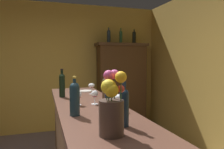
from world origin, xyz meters
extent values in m
cube|color=gold|center=(0.00, 2.97, 1.33)|extent=(5.32, 0.12, 2.66)
cube|color=brown|center=(0.58, 0.34, 1.04)|extent=(0.62, 2.56, 0.05)
cube|color=#4F3219|center=(1.77, 2.67, 0.92)|extent=(1.03, 0.35, 1.84)
cube|color=#4B321E|center=(1.77, 2.67, 1.81)|extent=(1.11, 0.41, 0.06)
cylinder|color=#42311E|center=(0.80, 0.53, 1.16)|extent=(0.07, 0.07, 0.20)
sphere|color=#42311E|center=(0.80, 0.53, 1.26)|extent=(0.07, 0.07, 0.07)
cylinder|color=#42311E|center=(0.80, 0.53, 1.30)|extent=(0.03, 0.03, 0.07)
cylinder|color=black|center=(0.80, 0.53, 1.34)|extent=(0.03, 0.03, 0.02)
cylinder|color=#172131|center=(0.77, 0.31, 1.17)|extent=(0.08, 0.08, 0.21)
sphere|color=#172131|center=(0.77, 0.31, 1.28)|extent=(0.08, 0.08, 0.08)
cylinder|color=#172131|center=(0.77, 0.31, 1.32)|extent=(0.03, 0.03, 0.09)
cylinder|color=black|center=(0.77, 0.31, 1.37)|extent=(0.03, 0.03, 0.02)
cylinder|color=black|center=(0.37, 0.86, 1.18)|extent=(0.07, 0.07, 0.24)
sphere|color=black|center=(0.37, 0.86, 1.30)|extent=(0.07, 0.07, 0.07)
cylinder|color=black|center=(0.37, 0.86, 1.34)|extent=(0.03, 0.03, 0.08)
cylinder|color=black|center=(0.37, 0.86, 1.38)|extent=(0.03, 0.03, 0.02)
cylinder|color=#182B3E|center=(0.66, -0.39, 1.17)|extent=(0.06, 0.06, 0.22)
sphere|color=#182B3E|center=(0.66, -0.39, 1.28)|extent=(0.06, 0.06, 0.06)
cylinder|color=#182B3E|center=(0.66, -0.39, 1.33)|extent=(0.03, 0.03, 0.09)
cylinder|color=black|center=(0.66, -0.39, 1.38)|extent=(0.03, 0.03, 0.02)
cylinder|color=#182F38|center=(0.39, -0.02, 1.17)|extent=(0.08, 0.08, 0.22)
sphere|color=#182F38|center=(0.39, -0.02, 1.28)|extent=(0.08, 0.08, 0.08)
cylinder|color=#182F38|center=(0.39, -0.02, 1.32)|extent=(0.03, 0.03, 0.07)
cylinder|color=gold|center=(0.39, -0.02, 1.36)|extent=(0.03, 0.03, 0.02)
cylinder|color=white|center=(0.76, 0.02, 1.06)|extent=(0.06, 0.06, 0.00)
cylinder|color=white|center=(0.76, 0.02, 1.11)|extent=(0.01, 0.01, 0.08)
ellipsoid|color=white|center=(0.76, 0.02, 1.18)|extent=(0.08, 0.08, 0.06)
ellipsoid|color=maroon|center=(0.76, 0.02, 1.16)|extent=(0.07, 0.07, 0.02)
cylinder|color=white|center=(0.64, 0.35, 1.06)|extent=(0.07, 0.07, 0.00)
cylinder|color=white|center=(0.64, 0.35, 1.10)|extent=(0.01, 0.01, 0.06)
ellipsoid|color=white|center=(0.64, 0.35, 1.16)|extent=(0.06, 0.06, 0.07)
ellipsoid|color=maroon|center=(0.64, 0.35, 1.14)|extent=(0.05, 0.05, 0.03)
cylinder|color=white|center=(0.74, 0.97, 1.06)|extent=(0.07, 0.07, 0.00)
cylinder|color=white|center=(0.74, 0.97, 1.10)|extent=(0.01, 0.01, 0.08)
ellipsoid|color=white|center=(0.74, 0.97, 1.17)|extent=(0.08, 0.08, 0.06)
ellipsoid|color=maroon|center=(0.74, 0.97, 1.15)|extent=(0.07, 0.07, 0.02)
cylinder|color=white|center=(0.47, 0.36, 1.06)|extent=(0.07, 0.07, 0.00)
cylinder|color=white|center=(0.47, 0.36, 1.10)|extent=(0.01, 0.01, 0.06)
ellipsoid|color=white|center=(0.47, 0.36, 1.17)|extent=(0.08, 0.08, 0.08)
ellipsoid|color=maroon|center=(0.47, 0.36, 1.14)|extent=(0.07, 0.07, 0.03)
cylinder|color=#45342C|center=(0.53, -0.53, 1.16)|extent=(0.15, 0.15, 0.21)
cylinder|color=#38602D|center=(0.59, -0.52, 1.26)|extent=(0.01, 0.01, 0.14)
sphere|color=#DE4534|center=(0.59, -0.52, 1.33)|extent=(0.04, 0.04, 0.04)
cylinder|color=#38602D|center=(0.56, -0.49, 1.30)|extent=(0.01, 0.01, 0.23)
sphere|color=#D44D91|center=(0.56, -0.49, 1.41)|extent=(0.06, 0.06, 0.06)
cylinder|color=#38602D|center=(0.53, -0.50, 1.30)|extent=(0.01, 0.01, 0.22)
sphere|color=#C44079|center=(0.53, -0.50, 1.41)|extent=(0.06, 0.06, 0.06)
cylinder|color=#38602D|center=(0.51, -0.52, 1.27)|extent=(0.01, 0.01, 0.17)
sphere|color=orange|center=(0.51, -0.52, 1.35)|extent=(0.05, 0.05, 0.05)
cylinder|color=#38602D|center=(0.51, -0.54, 1.27)|extent=(0.01, 0.01, 0.16)
sphere|color=yellow|center=(0.51, -0.54, 1.35)|extent=(0.09, 0.09, 0.09)
cylinder|color=#38602D|center=(0.53, -0.55, 1.26)|extent=(0.01, 0.01, 0.14)
sphere|color=gold|center=(0.53, -0.55, 1.33)|extent=(0.08, 0.08, 0.08)
cylinder|color=#38602D|center=(0.58, -0.56, 1.29)|extent=(0.01, 0.01, 0.22)
sphere|color=#F1AE19|center=(0.58, -0.56, 1.40)|extent=(0.07, 0.07, 0.07)
cylinder|color=white|center=(0.71, 1.22, 1.07)|extent=(0.19, 0.19, 0.01)
cylinder|color=#202B34|center=(1.48, 2.67, 1.96)|extent=(0.07, 0.07, 0.23)
sphere|color=#202B34|center=(1.48, 2.67, 2.08)|extent=(0.07, 0.07, 0.07)
cylinder|color=#202B34|center=(1.48, 2.67, 2.12)|extent=(0.03, 0.03, 0.09)
cylinder|color=gold|center=(1.48, 2.67, 2.17)|extent=(0.03, 0.03, 0.02)
cylinder|color=#224A27|center=(1.75, 2.67, 1.96)|extent=(0.06, 0.06, 0.23)
sphere|color=#224A27|center=(1.75, 2.67, 2.08)|extent=(0.06, 0.06, 0.06)
cylinder|color=#224A27|center=(1.75, 2.67, 2.12)|extent=(0.02, 0.02, 0.09)
cylinder|color=gold|center=(1.75, 2.67, 2.17)|extent=(0.02, 0.02, 0.02)
cylinder|color=black|center=(2.06, 2.67, 1.96)|extent=(0.08, 0.08, 0.22)
sphere|color=black|center=(2.06, 2.67, 2.07)|extent=(0.08, 0.08, 0.08)
cylinder|color=black|center=(2.06, 2.67, 2.11)|extent=(0.03, 0.03, 0.08)
cylinder|color=gold|center=(2.06, 2.67, 2.16)|extent=(0.03, 0.03, 0.02)
camera|label=1|loc=(0.17, -1.69, 1.50)|focal=34.57mm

